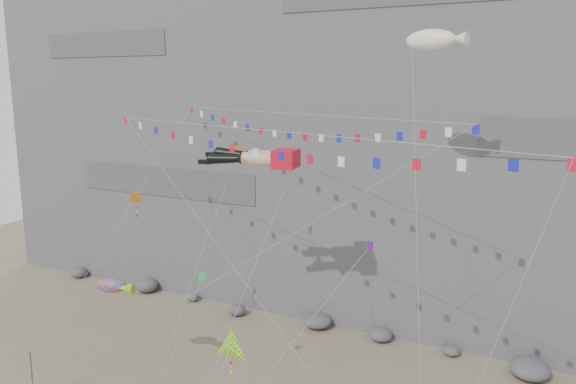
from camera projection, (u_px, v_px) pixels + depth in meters
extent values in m
cube|color=slate|center=(376.00, 55.00, 59.82)|extent=(80.00, 28.00, 50.00)
cylinder|color=slate|center=(32.00, 377.00, 38.95)|extent=(0.12, 0.12, 3.87)
cube|color=red|center=(286.00, 159.00, 38.08)|extent=(1.87, 2.33, 1.24)
cylinder|color=#D79E86|center=(258.00, 159.00, 38.00)|extent=(2.22, 1.27, 0.91)
sphere|color=black|center=(243.00, 158.00, 38.29)|extent=(0.84, 0.84, 0.84)
cone|color=black|center=(226.00, 159.00, 38.65)|extent=(2.60, 1.19, 0.85)
cube|color=black|center=(204.00, 162.00, 39.16)|extent=(0.86, 0.50, 0.30)
cylinder|color=#D79E86|center=(264.00, 157.00, 39.16)|extent=(2.22, 1.27, 0.91)
sphere|color=black|center=(250.00, 156.00, 39.45)|extent=(0.84, 0.84, 0.84)
cone|color=black|center=(233.00, 154.00, 39.78)|extent=(2.61, 1.20, 0.91)
cube|color=black|center=(212.00, 154.00, 40.26)|extent=(0.86, 0.50, 0.30)
cylinder|color=gray|center=(231.00, 311.00, 33.85)|extent=(0.03, 0.03, 21.73)
cylinder|color=gray|center=(156.00, 255.00, 40.25)|extent=(0.03, 0.03, 29.22)
cylinder|color=gray|center=(337.00, 310.00, 31.20)|extent=(0.03, 0.03, 22.72)
cylinder|color=gray|center=(77.00, 301.00, 39.87)|extent=(0.03, 0.03, 16.93)
cylinder|color=gray|center=(57.00, 347.00, 39.16)|extent=(0.03, 0.03, 11.02)
cylinder|color=gray|center=(427.00, 255.00, 32.08)|extent=(0.03, 0.03, 27.31)
cylinder|color=gray|center=(187.00, 294.00, 36.40)|extent=(0.03, 0.03, 23.23)
cylinder|color=gray|center=(275.00, 365.00, 32.02)|extent=(0.03, 0.03, 17.84)
cylinder|color=gray|center=(167.00, 370.00, 34.40)|extent=(0.03, 0.03, 12.37)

